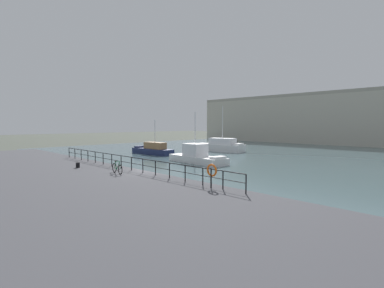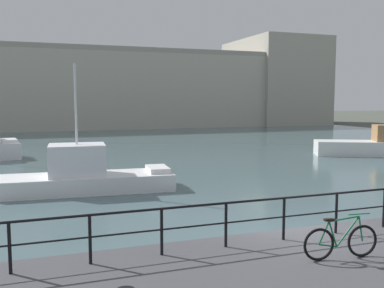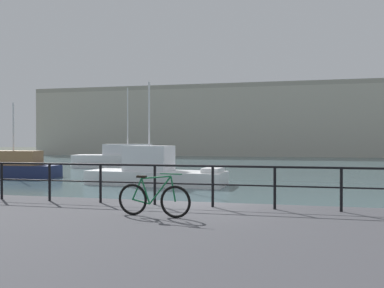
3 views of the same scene
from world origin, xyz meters
TOP-DOWN VIEW (x-y plane):
  - ground_plane at (0.00, 0.00)m, footprint 240.00×240.00m
  - water_basin at (0.00, 30.20)m, footprint 80.00×60.00m
  - quay_promenade at (0.00, -6.50)m, footprint 56.00×13.00m
  - moored_white_yacht at (-15.79, 12.46)m, footprint 7.48×2.38m
  - moored_blue_motorboat at (-4.58, 10.38)m, footprint 8.01×2.96m
  - moored_harbor_tender at (-11.86, 23.19)m, footprint 8.79×3.87m
  - quay_railing at (-1.74, -0.75)m, footprint 23.47×0.07m
  - parked_bicycle at (-0.49, -2.29)m, footprint 1.77×0.26m
  - mooring_bollard at (-5.38, -3.20)m, footprint 0.32×0.32m
  - life_ring_stand at (7.67, -0.89)m, footprint 0.75×0.16m

SIDE VIEW (x-z plane):
  - ground_plane at x=0.00m, z-range 0.00..0.00m
  - water_basin at x=0.00m, z-range 0.00..0.01m
  - quay_promenade at x=0.00m, z-range 0.00..0.79m
  - moored_white_yacht at x=-15.79m, z-range -1.83..3.22m
  - moored_blue_motorboat at x=-4.58m, z-range -2.16..3.67m
  - moored_harbor_tender at x=-11.86m, z-range -2.81..4.57m
  - mooring_bollard at x=-5.38m, z-range 0.79..1.23m
  - parked_bicycle at x=-0.49m, z-range 0.69..1.67m
  - quay_railing at x=-1.74m, z-range 0.99..2.07m
  - life_ring_stand at x=7.67m, z-range 1.07..2.47m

